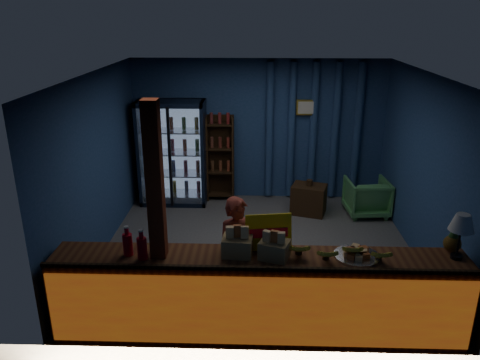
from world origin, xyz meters
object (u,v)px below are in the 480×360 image
object	(u,v)px
green_chair	(367,197)
table_lamp	(462,224)
pastry_tray	(357,255)
shopkeeper	(238,253)

from	to	relation	value
green_chair	table_lamp	world-z (taller)	table_lamp
pastry_tray	green_chair	bearing A→B (deg)	74.97
green_chair	pastry_tray	size ratio (longest dim) A/B	1.48
pastry_tray	table_lamp	size ratio (longest dim) A/B	0.96
shopkeeper	table_lamp	bearing A→B (deg)	-37.00
shopkeeper	green_chair	xyz separation A→B (m)	(2.14, 2.75, -0.37)
green_chair	shopkeeper	bearing A→B (deg)	47.31
green_chair	pastry_tray	distance (m)	3.44
green_chair	pastry_tray	bearing A→B (deg)	70.23
shopkeeper	pastry_tray	xyz separation A→B (m)	(1.26, -0.52, 0.28)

